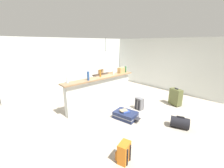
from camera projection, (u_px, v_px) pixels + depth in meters
name	position (u px, v px, depth m)	size (l,w,h in m)	color
ground_plane	(121.00, 106.00, 5.49)	(13.00, 13.00, 0.05)	#ADA393
wall_back	(77.00, 64.00, 7.27)	(6.60, 0.10, 2.50)	silver
wall_right	(158.00, 64.00, 7.35)	(0.10, 6.00, 2.50)	silver
partition_half_wall	(101.00, 92.00, 5.36)	(2.80, 0.20, 1.05)	silver
bar_countertop	(101.00, 78.00, 5.20)	(2.96, 0.40, 0.05)	#93704C
bottle_clear	(67.00, 79.00, 4.39)	(0.08, 0.08, 0.26)	silver
bottle_blue	(88.00, 76.00, 4.71)	(0.08, 0.08, 0.29)	#284C89
bottle_amber	(100.00, 73.00, 5.23)	(0.06, 0.06, 0.26)	#9E661E
bottle_white	(114.00, 72.00, 5.58)	(0.06, 0.06, 0.21)	silver
bottle_green	(126.00, 69.00, 5.97)	(0.07, 0.07, 0.25)	#2D6B38
grocery_bag	(121.00, 70.00, 5.85)	(0.26, 0.18, 0.22)	tan
dining_table	(106.00, 76.00, 7.29)	(1.10, 0.80, 0.74)	#332319
dining_chair_near_partition	(112.00, 81.00, 6.96)	(0.47, 0.47, 0.93)	#9E754C
dining_chair_far_side	(100.00, 77.00, 7.76)	(0.46, 0.46, 0.93)	#9E754C
pendant_lamp	(106.00, 53.00, 7.06)	(0.34, 0.34, 0.83)	black
suitcase_flat_navy	(126.00, 115.00, 4.52)	(0.61, 0.87, 0.22)	#1E284C
duffel_bag_black	(180.00, 122.00, 4.02)	(0.46, 0.56, 0.34)	black
suitcase_upright_olive	(176.00, 97.00, 5.43)	(0.38, 0.50, 0.67)	#51562D
backpack_orange	(124.00, 153.00, 2.85)	(0.32, 0.30, 0.42)	orange
backpack_grey	(139.00, 104.00, 5.12)	(0.27, 0.30, 0.42)	slate
book_stack	(125.00, 111.00, 4.47)	(0.29, 0.28, 0.06)	#334C99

